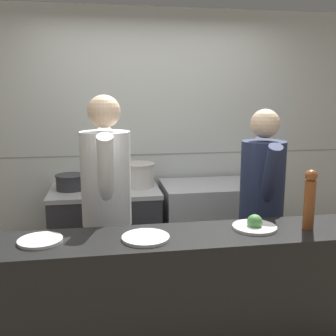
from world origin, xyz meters
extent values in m
cube|color=silver|center=(0.00, 1.57, 1.30)|extent=(8.00, 0.06, 2.60)
cube|color=gray|center=(0.00, 1.54, 1.15)|extent=(8.00, 0.00, 0.01)
cube|color=#38383D|center=(-0.52, 1.17, 0.43)|extent=(0.99, 0.70, 0.86)
cube|color=#B7BABF|center=(-0.52, 1.17, 0.88)|extent=(1.01, 0.71, 0.04)
cube|color=#B7BABF|center=(-0.52, 0.84, 0.49)|extent=(0.89, 0.03, 0.10)
cube|color=#B7BABF|center=(0.56, 1.17, 0.45)|extent=(1.05, 0.65, 0.90)
cube|color=black|center=(0.56, 0.87, 0.05)|extent=(1.03, 0.04, 0.10)
cube|color=black|center=(0.03, -0.29, 0.48)|extent=(2.83, 0.45, 0.95)
cylinder|color=#2D2D33|center=(-0.83, 1.18, 0.97)|extent=(0.26, 0.26, 0.14)
cylinder|color=#2D2D33|center=(-0.83, 1.18, 1.03)|extent=(0.28, 0.28, 0.01)
cylinder|color=#B7BABF|center=(-0.50, 1.12, 1.00)|extent=(0.22, 0.22, 0.20)
cylinder|color=#B7BABF|center=(-0.50, 1.12, 1.10)|extent=(0.24, 0.24, 0.01)
cylinder|color=beige|center=(-0.21, 1.20, 1.01)|extent=(0.30, 0.30, 0.22)
cylinder|color=beige|center=(-0.21, 1.20, 1.12)|extent=(0.32, 0.32, 0.01)
cylinder|color=white|center=(-0.89, -0.27, 0.96)|extent=(0.25, 0.25, 0.02)
cylinder|color=white|center=(-0.30, -0.32, 0.96)|extent=(0.27, 0.27, 0.02)
cylinder|color=white|center=(0.38, -0.26, 0.96)|extent=(0.27, 0.27, 0.02)
sphere|color=#4C8C47|center=(0.38, -0.26, 1.00)|extent=(0.09, 0.09, 0.09)
cylinder|color=brown|center=(0.70, -0.31, 1.11)|extent=(0.07, 0.07, 0.30)
sphere|color=brown|center=(0.70, -0.31, 1.29)|extent=(0.07, 0.07, 0.07)
cube|color=black|center=(-0.51, 0.36, 0.41)|extent=(0.31, 0.20, 0.83)
cylinder|color=white|center=(-0.51, 0.36, 1.17)|extent=(0.36, 0.36, 0.68)
sphere|color=beige|center=(-0.51, 0.36, 1.65)|extent=(0.23, 0.23, 0.23)
cylinder|color=white|center=(-0.51, 0.58, 1.25)|extent=(0.11, 0.34, 0.57)
cylinder|color=white|center=(-0.52, 0.15, 1.25)|extent=(0.11, 0.34, 0.57)
cube|color=black|center=(0.67, 0.34, 0.39)|extent=(0.31, 0.23, 0.78)
cylinder|color=#262D4C|center=(0.67, 0.34, 1.10)|extent=(0.39, 0.39, 0.64)
sphere|color=beige|center=(0.67, 0.34, 1.55)|extent=(0.22, 0.22, 0.22)
cylinder|color=#262D4C|center=(0.70, 0.54, 1.17)|extent=(0.15, 0.33, 0.54)
cylinder|color=#262D4C|center=(0.64, 0.14, 1.17)|extent=(0.15, 0.33, 0.54)
camera|label=1|loc=(-0.53, -2.44, 1.78)|focal=42.00mm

